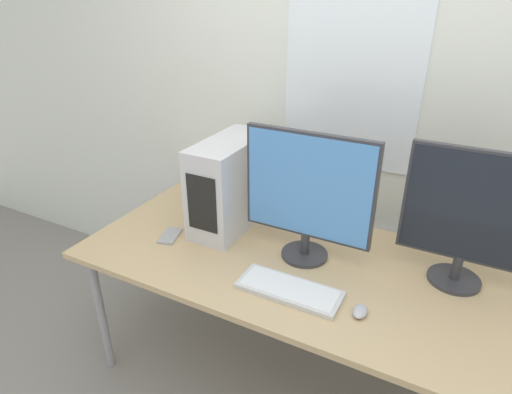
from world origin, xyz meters
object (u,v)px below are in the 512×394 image
object	(u,v)px
monitor_right_near	(470,215)
pc_tower	(230,184)
mouse	(360,311)
cell_phone	(170,236)
monitor_main	(308,193)
keyboard	(289,290)

from	to	relation	value
monitor_right_near	pc_tower	bearing A→B (deg)	-179.29
mouse	cell_phone	bearing A→B (deg)	173.26
monitor_main	cell_phone	world-z (taller)	monitor_main
pc_tower	keyboard	world-z (taller)	pc_tower
pc_tower	mouse	world-z (taller)	pc_tower
cell_phone	keyboard	bearing A→B (deg)	-25.52
monitor_right_near	cell_phone	bearing A→B (deg)	-168.13
pc_tower	mouse	size ratio (longest dim) A/B	6.02
pc_tower	monitor_main	bearing A→B (deg)	-12.90
pc_tower	monitor_right_near	size ratio (longest dim) A/B	0.86
monitor_right_near	mouse	xyz separation A→B (m)	(-0.29, -0.38, -0.29)
mouse	monitor_main	bearing A→B (deg)	141.12
pc_tower	cell_phone	distance (m)	0.38
pc_tower	keyboard	bearing A→B (deg)	-37.11
monitor_right_near	keyboard	world-z (taller)	monitor_right_near
monitor_main	keyboard	xyz separation A→B (m)	(0.04, -0.26, -0.30)
mouse	keyboard	bearing A→B (deg)	-179.54
keyboard	mouse	xyz separation A→B (m)	(0.28, 0.00, 0.00)
monitor_main	mouse	bearing A→B (deg)	-38.88
keyboard	cell_phone	xyz separation A→B (m)	(-0.68, 0.12, -0.01)
keyboard	mouse	world-z (taller)	mouse
monitor_main	monitor_right_near	bearing A→B (deg)	10.57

